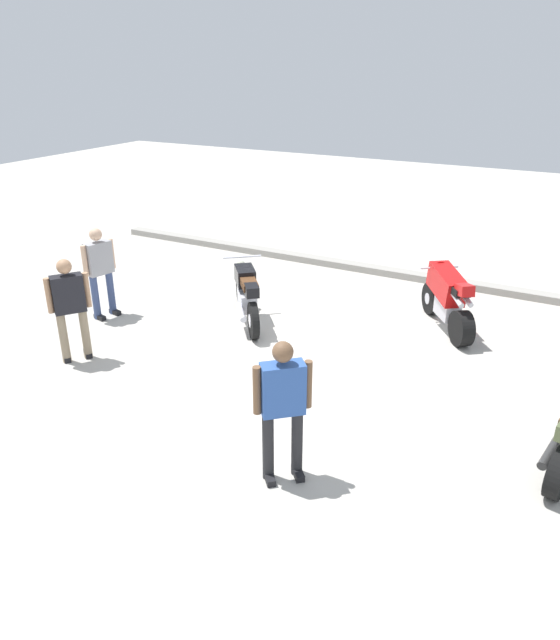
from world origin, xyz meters
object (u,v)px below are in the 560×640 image
motorcycle_black_cruiser (247,295)px  person_in_blue_shirt (283,402)px  person_in_gray_shirt (100,267)px  motorcycle_red_sportbike (447,297)px  person_in_black_shirt (70,304)px

motorcycle_black_cruiser → person_in_blue_shirt: (2.61, -3.55, 0.45)m
person_in_gray_shirt → person_in_blue_shirt: (5.06, -2.51, 0.02)m
person_in_gray_shirt → person_in_blue_shirt: size_ratio=0.98×
person_in_blue_shirt → motorcycle_black_cruiser: bearing=174.9°
motorcycle_red_sportbike → person_in_blue_shirt: 5.00m
person_in_blue_shirt → motorcycle_red_sportbike: bearing=131.4°
person_in_blue_shirt → person_in_black_shirt: bearing=-144.7°
motorcycle_red_sportbike → person_in_gray_shirt: (-5.68, -2.43, 0.36)m
person_in_black_shirt → person_in_blue_shirt: 4.33m
motorcycle_black_cruiser → person_in_blue_shirt: bearing=176.6°
motorcycle_red_sportbike → person_in_gray_shirt: person_in_gray_shirt is taller
person_in_black_shirt → motorcycle_black_cruiser: bearing=-86.5°
motorcycle_black_cruiser → person_in_black_shirt: 3.05m
person_in_black_shirt → person_in_gray_shirt: size_ratio=1.00×
person_in_black_shirt → person_in_blue_shirt: person_in_blue_shirt is taller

